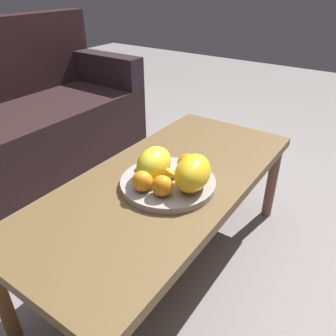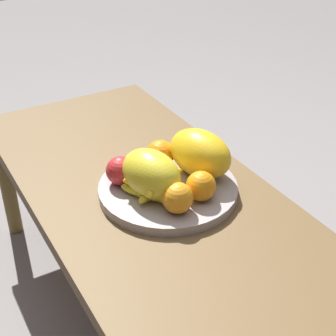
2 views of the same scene
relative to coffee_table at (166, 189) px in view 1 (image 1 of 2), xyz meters
The scene contains 11 objects.
ground_plane 0.40m from the coffee_table, ahead, with size 8.00×8.00×0.00m, color gray.
coffee_table is the anchor object (origin of this frame).
couch 1.30m from the coffee_table, 83.45° to the left, with size 1.70×0.70×0.90m.
fruit_bowl 0.08m from the coffee_table, 136.13° to the right, with size 0.35×0.35×0.03m, color #A49A9A.
melon_large_front 0.14m from the coffee_table, 158.86° to the left, with size 0.17×0.11×0.11m, color yellow.
melon_smaller_beside 0.19m from the coffee_table, 102.20° to the right, with size 0.18×0.12×0.12m, color yellow.
orange_front 0.18m from the coffee_table, behind, with size 0.07×0.07×0.07m, color orange.
orange_left 0.14m from the coffee_table, 50.57° to the right, with size 0.07×0.07×0.07m, color orange.
orange_right 0.18m from the coffee_table, 149.78° to the right, with size 0.07×0.07×0.07m, color orange.
apple_front 0.13m from the coffee_table, 64.13° to the left, with size 0.07×0.07×0.07m, color red.
banana_bunch 0.11m from the coffee_table, 158.48° to the left, with size 0.16×0.16×0.06m.
Camera 1 is at (-0.88, -0.62, 1.12)m, focal length 35.52 mm.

